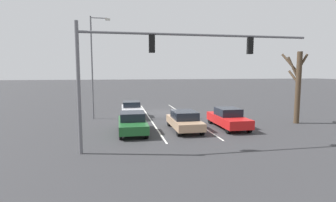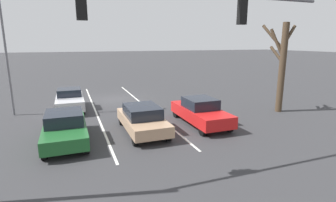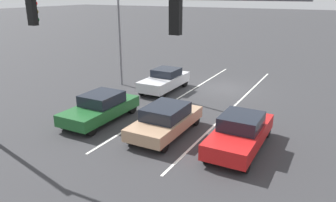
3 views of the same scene
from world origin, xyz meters
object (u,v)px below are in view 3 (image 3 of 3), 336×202
Objects in this scene: car_tan_midlane_front at (166,120)px; traffic_signal_gantry at (38,33)px; car_red_leftlane_front at (240,132)px; car_silver_rightlane_second at (165,80)px; street_lamp_right_shoulder at (121,11)px; car_darkgreen_rightlane_front at (101,107)px.

car_tan_midlane_front is 6.89m from traffic_signal_gantry.
car_red_leftlane_front is 3.61m from car_tan_midlane_front.
car_red_leftlane_front is at bearing -176.84° from car_tan_midlane_front.
traffic_signal_gantry is (-0.79, 10.95, 4.41)m from car_silver_rightlane_second.
car_tan_midlane_front is 10.49m from street_lamp_right_shoulder.
car_darkgreen_rightlane_front is 6.31m from traffic_signal_gantry.
car_darkgreen_rightlane_front is 3.90m from car_tan_midlane_front.
car_silver_rightlane_second is at bearing -92.44° from car_darkgreen_rightlane_front.
car_darkgreen_rightlane_front is at bearing 87.56° from car_silver_rightlane_second.
car_red_leftlane_front is at bearing 138.98° from car_silver_rightlane_second.
car_darkgreen_rightlane_front is (7.51, 0.28, -0.02)m from car_red_leftlane_front.
street_lamp_right_shoulder is (3.40, 0.17, 4.55)m from car_silver_rightlane_second.
car_red_leftlane_front is 0.51× the size of street_lamp_right_shoulder.
traffic_signal_gantry is at bearing 94.14° from car_silver_rightlane_second.
car_tan_midlane_front is 1.02× the size of car_silver_rightlane_second.
car_darkgreen_rightlane_front is at bearing 115.98° from street_lamp_right_shoulder.
street_lamp_right_shoulder is at bearing 2.89° from car_silver_rightlane_second.
car_silver_rightlane_second is at bearing -60.83° from car_tan_midlane_front.
car_silver_rightlane_second is 11.83m from traffic_signal_gantry.
car_silver_rightlane_second is at bearing -85.86° from traffic_signal_gantry.
street_lamp_right_shoulder is at bearing -29.92° from car_red_leftlane_front.
car_red_leftlane_front is at bearing 150.08° from street_lamp_right_shoulder.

